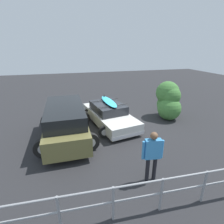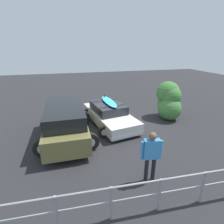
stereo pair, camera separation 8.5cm
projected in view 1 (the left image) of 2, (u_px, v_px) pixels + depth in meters
The scene contains 6 objects.
ground_plane at pixel (112, 125), 9.98m from camera, with size 44.00×44.00×0.02m, color #28282B.
sedan_car at pixel (109, 114), 10.02m from camera, with size 2.85×4.64×1.47m.
suv_car at pixel (66, 121), 8.33m from camera, with size 2.68×4.81×1.68m.
person_bystander at pixel (152, 153), 5.52m from camera, with size 0.69×0.27×1.80m.
railing_fence at pixel (113, 199), 4.32m from camera, with size 7.92×0.44×1.06m.
bush_near_left at pixel (169, 101), 10.76m from camera, with size 1.52×1.88×2.28m.
Camera 1 is at (2.38, 8.76, 4.23)m, focal length 28.00 mm.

